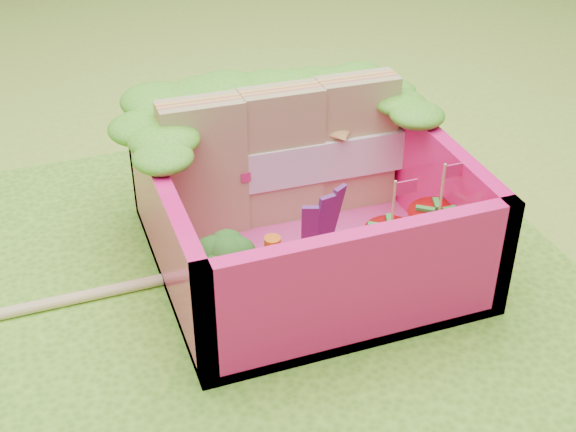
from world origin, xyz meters
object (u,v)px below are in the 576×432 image
at_px(bento_box, 305,208).
at_px(broccoli, 226,267).
at_px(chopsticks, 46,304).
at_px(sandwich_stack, 282,156).
at_px(strawberry_left, 390,250).
at_px(strawberry_right, 436,238).

relative_size(bento_box, broccoli, 3.99).
relative_size(bento_box, chopsticks, 0.53).
height_order(sandwich_stack, strawberry_left, sandwich_stack).
bearing_deg(bento_box, sandwich_stack, 89.11).
bearing_deg(broccoli, sandwich_stack, 52.13).
bearing_deg(strawberry_left, bento_box, 134.50).
bearing_deg(strawberry_left, sandwich_stack, 114.97).
bearing_deg(bento_box, broccoli, -149.57).
distance_m(broccoli, strawberry_right, 0.94).
xyz_separation_m(broccoli, strawberry_left, (0.71, -0.03, -0.07)).
distance_m(strawberry_left, strawberry_right, 0.22).
relative_size(sandwich_stack, strawberry_left, 2.55).
distance_m(bento_box, broccoli, 0.50).
bearing_deg(strawberry_right, chopsticks, 168.60).
relative_size(broccoli, strawberry_right, 0.64).
height_order(broccoli, strawberry_right, strawberry_right).
distance_m(sandwich_stack, chopsticks, 1.23).
bearing_deg(strawberry_right, bento_box, 149.42).
height_order(bento_box, strawberry_right, strawberry_right).
xyz_separation_m(bento_box, strawberry_left, (0.28, -0.29, -0.10)).
relative_size(bento_box, sandwich_stack, 1.09).
bearing_deg(sandwich_stack, chopsticks, -166.72).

